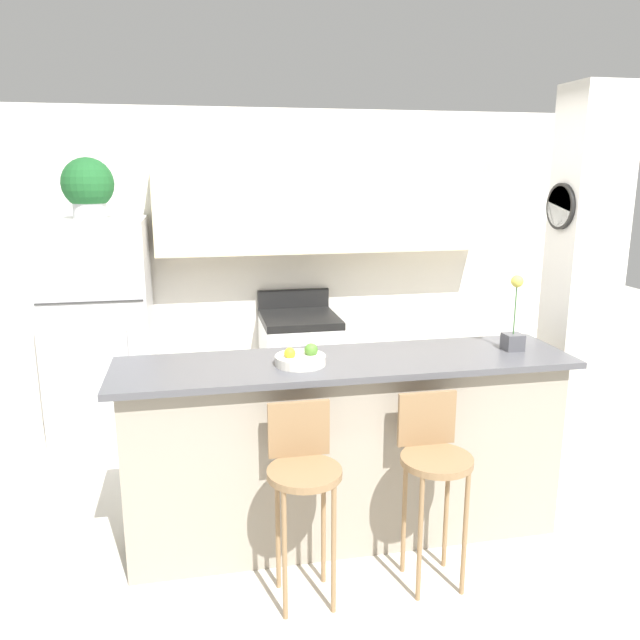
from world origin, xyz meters
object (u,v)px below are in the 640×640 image
at_px(refrigerator, 100,333).
at_px(stove_range, 300,368).
at_px(fruit_bowl, 301,359).
at_px(orchid_vase, 514,326).
at_px(bar_stool_left, 303,474).
at_px(bar_stool_right, 434,462).
at_px(potted_plant_on_fridge, 88,186).

xyz_separation_m(refrigerator, stove_range, (1.55, 0.04, -0.40)).
bearing_deg(fruit_bowl, orchid_vase, 1.89).
bearing_deg(bar_stool_left, fruit_bowl, 81.20).
bearing_deg(bar_stool_right, stove_range, 97.64).
relative_size(bar_stool_right, fruit_bowl, 3.62).
height_order(bar_stool_right, orchid_vase, orchid_vase).
bearing_deg(fruit_bowl, potted_plant_on_fridge, 126.17).
xyz_separation_m(refrigerator, bar_stool_left, (1.18, -2.16, -0.21)).
height_order(bar_stool_left, potted_plant_on_fridge, potted_plant_on_fridge).
relative_size(refrigerator, fruit_bowl, 6.37).
xyz_separation_m(refrigerator, potted_plant_on_fridge, (-0.00, 0.00, 1.09)).
relative_size(bar_stool_right, orchid_vase, 2.25).
bearing_deg(potted_plant_on_fridge, stove_range, 1.55).
bearing_deg(bar_stool_right, refrigerator, 130.41).
bearing_deg(refrigerator, bar_stool_left, -61.29).
bearing_deg(orchid_vase, potted_plant_on_fridge, 146.13).
relative_size(stove_range, bar_stool_left, 1.10).
distance_m(stove_range, bar_stool_right, 2.23).
xyz_separation_m(stove_range, fruit_bowl, (-0.29, -1.76, 0.63)).
bearing_deg(refrigerator, bar_stool_right, -49.59).
relative_size(refrigerator, potted_plant_on_fridge, 3.93).
bearing_deg(stove_range, orchid_vase, -61.07).
distance_m(stove_range, bar_stool_left, 2.24).
relative_size(bar_stool_left, bar_stool_right, 1.00).
relative_size(bar_stool_right, potted_plant_on_fridge, 2.23).
xyz_separation_m(refrigerator, fruit_bowl, (1.25, -1.72, 0.23)).
bearing_deg(bar_stool_left, orchid_vase, 20.47).
distance_m(bar_stool_left, bar_stool_right, 0.66).
bearing_deg(stove_range, refrigerator, -178.45).
relative_size(bar_stool_left, potted_plant_on_fridge, 2.23).
xyz_separation_m(bar_stool_left, orchid_vase, (1.31, 0.49, 0.54)).
bearing_deg(refrigerator, stove_range, 1.55).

